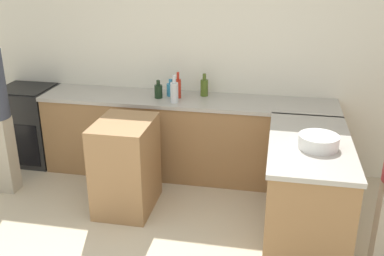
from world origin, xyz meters
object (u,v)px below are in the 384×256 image
(hot_sauce_bottle, at_px, (178,88))
(vinegar_bottle_clear, at_px, (174,92))
(island_table, at_px, (126,165))
(dish_soap_bottle, at_px, (171,89))
(wine_bottle_dark, at_px, (158,91))
(mixing_bowl, at_px, (319,142))
(olive_oil_bottle, at_px, (204,87))
(range_oven, at_px, (30,125))

(hot_sauce_bottle, relative_size, vinegar_bottle_clear, 0.96)
(island_table, relative_size, hot_sauce_bottle, 3.18)
(dish_soap_bottle, bearing_deg, wine_bottle_dark, -136.88)
(island_table, relative_size, mixing_bowl, 2.79)
(olive_oil_bottle, bearing_deg, mixing_bowl, -46.84)
(island_table, xyz_separation_m, dish_soap_bottle, (0.24, 0.89, 0.52))
(vinegar_bottle_clear, bearing_deg, mixing_bowl, -33.23)
(dish_soap_bottle, bearing_deg, olive_oil_bottle, 10.65)
(wine_bottle_dark, distance_m, hot_sauce_bottle, 0.22)
(range_oven, height_order, dish_soap_bottle, dish_soap_bottle)
(wine_bottle_dark, relative_size, vinegar_bottle_clear, 0.67)
(island_table, distance_m, dish_soap_bottle, 1.06)
(range_oven, distance_m, dish_soap_bottle, 1.81)
(island_table, bearing_deg, dish_soap_bottle, 75.01)
(island_table, relative_size, wine_bottle_dark, 4.56)
(range_oven, height_order, vinegar_bottle_clear, vinegar_bottle_clear)
(mixing_bowl, bearing_deg, island_table, 171.64)
(mixing_bowl, xyz_separation_m, vinegar_bottle_clear, (-1.41, 0.92, 0.06))
(wine_bottle_dark, height_order, hot_sauce_bottle, hot_sauce_bottle)
(wine_bottle_dark, relative_size, dish_soap_bottle, 1.05)
(mixing_bowl, relative_size, dish_soap_bottle, 1.72)
(mixing_bowl, bearing_deg, range_oven, 161.46)
(hot_sauce_bottle, distance_m, vinegar_bottle_clear, 0.17)
(range_oven, xyz_separation_m, hot_sauce_bottle, (1.83, 0.01, 0.56))
(olive_oil_bottle, xyz_separation_m, vinegar_bottle_clear, (-0.27, -0.29, 0.02))
(dish_soap_bottle, bearing_deg, island_table, -104.99)
(wine_bottle_dark, xyz_separation_m, hot_sauce_bottle, (0.21, 0.05, 0.03))
(wine_bottle_dark, height_order, vinegar_bottle_clear, vinegar_bottle_clear)
(island_table, xyz_separation_m, hot_sauce_bottle, (0.34, 0.83, 0.56))
(wine_bottle_dark, relative_size, hot_sauce_bottle, 0.70)
(hot_sauce_bottle, bearing_deg, dish_soap_bottle, 148.65)
(island_table, bearing_deg, vinegar_bottle_clear, 63.51)
(mixing_bowl, height_order, dish_soap_bottle, dish_soap_bottle)
(olive_oil_bottle, bearing_deg, wine_bottle_dark, -159.98)
(range_oven, bearing_deg, hot_sauce_bottle, 0.19)
(wine_bottle_dark, bearing_deg, olive_oil_bottle, 20.02)
(mixing_bowl, distance_m, hot_sauce_bottle, 1.78)
(mixing_bowl, xyz_separation_m, dish_soap_bottle, (-1.50, 1.15, 0.02))
(wine_bottle_dark, relative_size, olive_oil_bottle, 0.80)
(island_table, height_order, dish_soap_bottle, dish_soap_bottle)
(wine_bottle_dark, xyz_separation_m, vinegar_bottle_clear, (0.21, -0.12, 0.04))
(dish_soap_bottle, distance_m, hot_sauce_bottle, 0.12)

